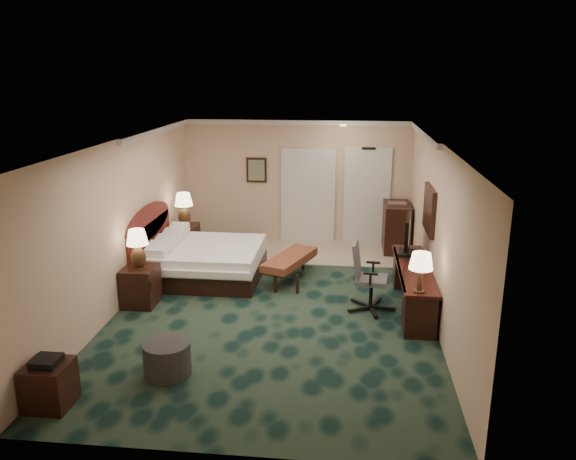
# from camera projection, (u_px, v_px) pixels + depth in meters

# --- Properties ---
(floor) EXTENTS (5.00, 7.50, 0.00)m
(floor) POSITION_uv_depth(u_px,v_px,m) (276.00, 306.00, 9.26)
(floor) COLOR black
(floor) RESTS_ON ground
(ceiling) EXTENTS (5.00, 7.50, 0.00)m
(ceiling) POSITION_uv_depth(u_px,v_px,m) (275.00, 141.00, 8.51)
(ceiling) COLOR white
(ceiling) RESTS_ON wall_back
(wall_back) EXTENTS (5.00, 0.00, 2.70)m
(wall_back) POSITION_uv_depth(u_px,v_px,m) (297.00, 182.00, 12.47)
(wall_back) COLOR #CDAC8D
(wall_back) RESTS_ON ground
(wall_front) EXTENTS (5.00, 0.00, 2.70)m
(wall_front) POSITION_uv_depth(u_px,v_px,m) (224.00, 334.00, 5.30)
(wall_front) COLOR #CDAC8D
(wall_front) RESTS_ON ground
(wall_left) EXTENTS (0.00, 7.50, 2.70)m
(wall_left) POSITION_uv_depth(u_px,v_px,m) (123.00, 223.00, 9.14)
(wall_left) COLOR #CDAC8D
(wall_left) RESTS_ON ground
(wall_right) EXTENTS (0.00, 7.50, 2.70)m
(wall_right) POSITION_uv_depth(u_px,v_px,m) (436.00, 232.00, 8.63)
(wall_right) COLOR #CDAC8D
(wall_right) RESTS_ON ground
(crown_molding) EXTENTS (5.00, 7.50, 0.10)m
(crown_molding) POSITION_uv_depth(u_px,v_px,m) (275.00, 145.00, 8.53)
(crown_molding) COLOR silver
(crown_molding) RESTS_ON wall_back
(tile_patch) EXTENTS (3.20, 1.70, 0.01)m
(tile_patch) POSITION_uv_depth(u_px,v_px,m) (335.00, 252.00, 11.93)
(tile_patch) COLOR tan
(tile_patch) RESTS_ON ground
(headboard) EXTENTS (0.12, 2.00, 1.40)m
(headboard) POSITION_uv_depth(u_px,v_px,m) (151.00, 243.00, 10.27)
(headboard) COLOR #4B1513
(headboard) RESTS_ON ground
(entry_door) EXTENTS (1.02, 0.06, 2.18)m
(entry_door) POSITION_uv_depth(u_px,v_px,m) (367.00, 197.00, 12.36)
(entry_door) COLOR silver
(entry_door) RESTS_ON ground
(closet_doors) EXTENTS (1.20, 0.06, 2.10)m
(closet_doors) POSITION_uv_depth(u_px,v_px,m) (308.00, 195.00, 12.49)
(closet_doors) COLOR beige
(closet_doors) RESTS_ON ground
(wall_art) EXTENTS (0.45, 0.06, 0.55)m
(wall_art) POSITION_uv_depth(u_px,v_px,m) (257.00, 170.00, 12.45)
(wall_art) COLOR #51675C
(wall_art) RESTS_ON wall_back
(wall_mirror) EXTENTS (0.05, 0.95, 0.75)m
(wall_mirror) POSITION_uv_depth(u_px,v_px,m) (429.00, 210.00, 9.15)
(wall_mirror) COLOR white
(wall_mirror) RESTS_ON wall_right
(bed) EXTENTS (1.95, 1.81, 0.62)m
(bed) POSITION_uv_depth(u_px,v_px,m) (208.00, 262.00, 10.43)
(bed) COLOR white
(bed) RESTS_ON ground
(nightstand_near) EXTENTS (0.52, 0.59, 0.65)m
(nightstand_near) POSITION_uv_depth(u_px,v_px,m) (141.00, 286.00, 9.23)
(nightstand_near) COLOR black
(nightstand_near) RESTS_ON ground
(nightstand_far) EXTENTS (0.52, 0.60, 0.65)m
(nightstand_far) POSITION_uv_depth(u_px,v_px,m) (185.00, 240.00, 11.67)
(nightstand_far) COLOR black
(nightstand_far) RESTS_ON ground
(lamp_near) EXTENTS (0.40, 0.40, 0.66)m
(lamp_near) POSITION_uv_depth(u_px,v_px,m) (138.00, 249.00, 9.00)
(lamp_near) COLOR black
(lamp_near) RESTS_ON nightstand_near
(lamp_far) EXTENTS (0.45, 0.45, 0.69)m
(lamp_far) POSITION_uv_depth(u_px,v_px,m) (184.00, 210.00, 11.43)
(lamp_far) COLOR black
(lamp_far) RESTS_ON nightstand_far
(bed_bench) EXTENTS (0.95, 1.49, 0.48)m
(bed_bench) POSITION_uv_depth(u_px,v_px,m) (290.00, 268.00, 10.31)
(bed_bench) COLOR brown
(bed_bench) RESTS_ON ground
(ottoman) EXTENTS (0.69, 0.69, 0.43)m
(ottoman) POSITION_uv_depth(u_px,v_px,m) (167.00, 358.00, 7.13)
(ottoman) COLOR #2F2F2F
(ottoman) RESTS_ON ground
(side_table) EXTENTS (0.49, 0.49, 0.53)m
(side_table) POSITION_uv_depth(u_px,v_px,m) (49.00, 385.00, 6.44)
(side_table) COLOR black
(side_table) RESTS_ON ground
(desk) EXTENTS (0.52, 2.40, 0.69)m
(desk) POSITION_uv_depth(u_px,v_px,m) (413.00, 287.00, 9.10)
(desk) COLOR black
(desk) RESTS_ON ground
(tv) EXTENTS (0.19, 0.86, 0.67)m
(tv) POSITION_uv_depth(u_px,v_px,m) (408.00, 236.00, 9.56)
(tv) COLOR black
(tv) RESTS_ON desk
(desk_lamp) EXTENTS (0.35, 0.35, 0.60)m
(desk_lamp) POSITION_uv_depth(u_px,v_px,m) (420.00, 272.00, 7.94)
(desk_lamp) COLOR black
(desk_lamp) RESTS_ON desk
(desk_chair) EXTENTS (0.72, 0.68, 1.12)m
(desk_chair) POSITION_uv_depth(u_px,v_px,m) (372.00, 277.00, 8.96)
(desk_chair) COLOR #4D4D4E
(desk_chair) RESTS_ON ground
(minibar) EXTENTS (0.54, 0.97, 1.03)m
(minibar) POSITION_uv_depth(u_px,v_px,m) (396.00, 227.00, 11.95)
(minibar) COLOR black
(minibar) RESTS_ON ground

